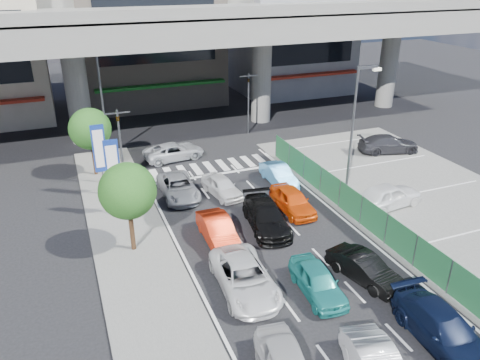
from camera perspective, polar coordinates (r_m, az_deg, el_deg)
name	(u,v)px	position (r m, az deg, el deg)	size (l,w,h in m)	color
ground	(292,264)	(23.41, 6.34, -10.10)	(120.00, 120.00, 0.00)	black
parking_lot	(439,207)	(30.75, 23.11, -3.03)	(12.00, 28.00, 0.06)	#5A5A57
sidewalk_left	(134,250)	(24.80, -12.79, -8.27)	(4.00, 30.00, 0.12)	#5A5A57
fence_run	(372,219)	(26.21, 15.80, -4.58)	(0.16, 22.00, 1.80)	#216237
expressway	(172,27)	(40.22, -8.27, 17.94)	(64.00, 14.00, 10.75)	slate
building_center	(147,28)	(51.03, -11.29, 17.66)	(14.00, 10.90, 15.00)	gray
building_east	(291,37)	(55.50, 6.21, 16.94)	(12.00, 10.90, 12.00)	slate
traffic_light_left	(119,129)	(30.49, -14.54, 5.99)	(1.60, 1.24, 5.20)	#595B60
traffic_light_right	(249,89)	(39.92, 1.04, 11.08)	(1.60, 1.24, 5.20)	#595B60
street_lamp_right	(356,120)	(29.47, 13.91, 7.12)	(1.65, 0.22, 8.00)	#595B60
street_lamp_left	(104,94)	(36.01, -16.26, 9.99)	(1.65, 0.22, 8.00)	#595B60
signboard_near	(113,168)	(26.95, -15.23, 1.45)	(0.80, 0.14, 4.70)	#595B60
signboard_far	(100,151)	(29.72, -16.75, 3.44)	(0.80, 0.14, 4.70)	#595B60
tree_near	(128,191)	(23.20, -13.54, -1.34)	(2.80, 2.80, 4.80)	#382314
tree_far	(90,129)	(32.92, -17.82, 5.94)	(2.80, 2.80, 4.80)	#382314
minivan_navy_back	(443,329)	(20.22, 23.53, -16.33)	(1.93, 4.76, 1.38)	black
sedan_white_mid_left	(245,277)	(21.22, 0.57, -11.78)	(2.25, 4.89, 1.36)	white
taxi_teal_mid	(318,281)	(21.33, 9.44, -12.07)	(1.52, 3.78, 1.29)	teal
hatch_black_mid_right	(364,268)	(22.60, 14.92, -10.37)	(1.32, 3.80, 1.25)	black
taxi_orange_left	(218,230)	(24.67, -2.71, -6.16)	(1.40, 4.00, 1.32)	red
sedan_black_mid	(266,217)	(25.91, 3.21, -4.48)	(1.93, 4.76, 1.38)	black
taxi_orange_right	(293,200)	(27.80, 6.42, -2.49)	(1.60, 3.97, 1.35)	#E24A0B
wagon_silver_front_left	(178,187)	(29.64, -7.51, -0.87)	(2.06, 4.48, 1.24)	#97999D
sedan_white_front_mid	(222,186)	(29.55, -2.23, -0.76)	(1.46, 3.63, 1.24)	silver
kei_truck_front_right	(279,175)	(31.24, 4.73, 0.64)	(1.32, 3.78, 1.25)	#58B4F9
crossing_wagon_silver	(174,151)	(35.46, -8.04, 3.47)	(2.08, 4.51, 1.25)	#B6B9BF
parked_sedan_white	(388,195)	(29.29, 17.61, -1.81)	(1.77, 4.41, 1.50)	white
parked_sedan_dgrey	(388,144)	(38.14, 17.65, 4.23)	(1.89, 4.65, 1.35)	#2E2D32
traffic_cone	(345,202)	(28.72, 12.66, -2.63)	(0.36, 0.36, 0.71)	#E04C0C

